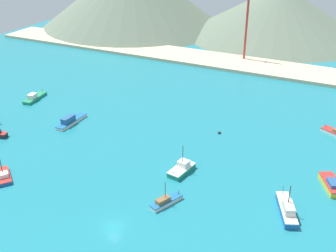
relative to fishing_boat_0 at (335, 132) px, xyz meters
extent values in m
cube|color=teal|center=(-32.62, -28.30, -0.86)|extent=(260.00, 280.00, 0.50)
cube|color=silver|center=(-0.10, 0.05, -0.23)|extent=(7.18, 5.49, 0.77)
cube|color=red|center=(-0.10, 0.05, 0.25)|extent=(7.33, 5.60, 0.20)
cylinder|color=#4C3823|center=(-2.76, 1.38, 0.69)|extent=(0.48, 0.32, 1.05)
cube|color=#1E5BA8|center=(-63.87, -55.23, -0.26)|extent=(7.39, 6.57, 0.70)
cube|color=red|center=(-63.87, -55.23, 0.19)|extent=(7.54, 6.70, 0.20)
cube|color=silver|center=(-63.16, -55.77, 0.75)|extent=(2.84, 2.88, 0.92)
cylinder|color=#4C3823|center=(-66.42, -53.29, 0.58)|extent=(0.43, 0.37, 0.97)
cylinder|color=#4C3823|center=(-63.47, -55.53, 3.11)|extent=(0.19, 0.19, 3.79)
cube|color=#198466|center=(-29.07, -35.48, -0.07)|extent=(4.22, 7.65, 1.09)
cube|color=white|center=(-29.07, -35.48, 0.58)|extent=(4.30, 7.80, 0.20)
cube|color=silver|center=(-28.93, -34.58, 1.35)|extent=(2.66, 2.56, 1.34)
cylinder|color=#4C3823|center=(-29.58, -38.70, 1.24)|extent=(0.22, 0.65, 1.48)
cylinder|color=#4C3823|center=(-29.00, -35.02, 4.16)|extent=(0.16, 0.16, 4.27)
cube|color=gold|center=(2.42, -26.41, 0.00)|extent=(6.45, 8.65, 1.23)
cube|color=red|center=(2.42, -26.41, 0.71)|extent=(6.58, 8.83, 0.20)
cube|color=#28568C|center=(2.88, -27.32, 1.22)|extent=(3.59, 4.00, 0.81)
cube|color=#198466|center=(-89.05, -17.46, -0.24)|extent=(4.16, 9.84, 0.75)
cube|color=#238C5B|center=(-89.05, -17.46, 0.24)|extent=(4.24, 10.04, 0.20)
cube|color=silver|center=(-88.87, -18.64, 1.02)|extent=(2.46, 3.12, 1.35)
cylinder|color=#4C3823|center=(-89.70, -13.22, 0.67)|extent=(0.19, 0.49, 1.03)
cube|color=silver|center=(-67.69, -26.00, -0.25)|extent=(2.51, 10.97, 0.72)
cube|color=#1E669E|center=(-67.69, -26.00, 0.21)|extent=(2.56, 11.19, 0.20)
cube|color=#28568C|center=(-67.69, -27.37, 1.11)|extent=(1.87, 4.37, 1.60)
cube|color=#1E5BA8|center=(-4.44, -39.52, 0.02)|extent=(6.20, 10.30, 1.28)
cube|color=white|center=(-4.44, -39.52, 0.76)|extent=(6.33, 10.50, 0.20)
cube|color=beige|center=(-3.95, -40.69, 1.62)|extent=(3.23, 4.35, 1.52)
cylinder|color=#4C3823|center=(-6.21, -35.32, 1.56)|extent=(0.39, 0.71, 1.72)
cylinder|color=#4C3823|center=(-4.26, -39.96, 4.29)|extent=(0.19, 0.19, 3.81)
cube|color=silver|center=(-26.92, -47.45, -0.23)|extent=(4.56, 7.43, 0.76)
cube|color=#1E669E|center=(-26.92, -47.45, 0.25)|extent=(4.65, 7.58, 0.20)
cube|color=brown|center=(-27.28, -48.29, 0.78)|extent=(2.48, 3.38, 0.87)
cylinder|color=#4C3823|center=(-25.63, -44.43, 0.68)|extent=(0.30, 0.49, 1.04)
cylinder|color=#4C3823|center=(-27.04, -47.72, 3.05)|extent=(0.13, 0.13, 3.67)
sphere|color=#232328|center=(-27.93, -13.45, -0.45)|extent=(0.91, 0.91, 0.91)
cube|color=#C6B793|center=(-32.62, 44.70, -0.01)|extent=(247.00, 19.01, 1.20)
cone|color=#60705B|center=(-39.34, 97.38, 11.17)|extent=(88.00, 88.00, 23.57)
cylinder|color=#B7332D|center=(-40.84, 50.23, 15.47)|extent=(0.89, 0.89, 32.17)
cylinder|color=#B7332D|center=(-40.84, 50.23, 19.33)|extent=(0.44, 2.57, 0.44)
camera|label=1|loc=(3.89, -108.88, 51.73)|focal=44.57mm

